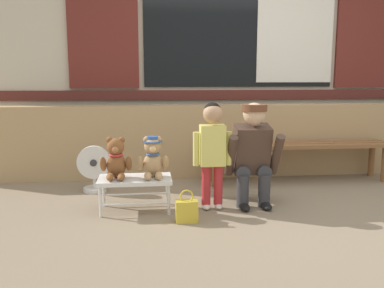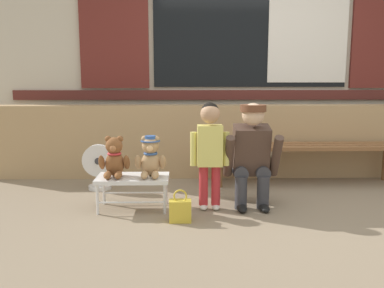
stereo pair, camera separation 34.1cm
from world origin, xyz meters
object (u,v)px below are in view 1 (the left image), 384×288
at_px(adult_crouching, 253,154).
at_px(handbag_on_ground, 187,210).
at_px(wooden_bench_long, 298,149).
at_px(small_display_bench, 135,181).
at_px(teddy_bear_with_hat, 153,158).
at_px(teddy_bear_plain, 116,160).
at_px(child_standing, 212,144).
at_px(floor_fan, 94,169).

xyz_separation_m(adult_crouching, handbag_on_ground, (-0.65, -0.41, -0.38)).
bearing_deg(wooden_bench_long, small_display_bench, -154.26).
relative_size(wooden_bench_long, small_display_bench, 3.28).
bearing_deg(adult_crouching, teddy_bear_with_hat, -176.04).
xyz_separation_m(wooden_bench_long, small_display_bench, (-1.81, -0.87, -0.11)).
height_order(wooden_bench_long, handbag_on_ground, wooden_bench_long).
distance_m(teddy_bear_plain, handbag_on_ground, 0.77).
bearing_deg(child_standing, adult_crouching, 12.45).
height_order(child_standing, adult_crouching, child_standing).
distance_m(handbag_on_ground, floor_fan, 1.34).
bearing_deg(adult_crouching, handbag_on_ground, -147.90).
distance_m(child_standing, adult_crouching, 0.42).
bearing_deg(adult_crouching, wooden_bench_long, 47.85).
xyz_separation_m(child_standing, handbag_on_ground, (-0.26, -0.32, -0.50)).
height_order(small_display_bench, adult_crouching, adult_crouching).
height_order(teddy_bear_plain, adult_crouching, adult_crouching).
height_order(teddy_bear_with_hat, adult_crouching, adult_crouching).
bearing_deg(adult_crouching, floor_fan, 158.18).
relative_size(teddy_bear_plain, adult_crouching, 0.38).
bearing_deg(floor_fan, teddy_bear_plain, -67.66).
bearing_deg(handbag_on_ground, teddy_bear_plain, 149.44).
distance_m(small_display_bench, teddy_bear_with_hat, 0.26).
distance_m(wooden_bench_long, floor_fan, 2.25).
distance_m(teddy_bear_plain, teddy_bear_with_hat, 0.32).
bearing_deg(floor_fan, adult_crouching, -21.82).
relative_size(child_standing, handbag_on_ground, 3.52).
distance_m(teddy_bear_plain, child_standing, 0.86).
bearing_deg(teddy_bear_with_hat, teddy_bear_plain, -179.87).
bearing_deg(handbag_on_ground, floor_fan, 130.27).
relative_size(teddy_bear_with_hat, handbag_on_ground, 1.34).
xyz_separation_m(teddy_bear_with_hat, floor_fan, (-0.60, 0.67, -0.23)).
bearing_deg(wooden_bench_long, floor_fan, -174.92).
distance_m(teddy_bear_plain, adult_crouching, 1.24).
height_order(small_display_bench, teddy_bear_with_hat, teddy_bear_with_hat).
bearing_deg(teddy_bear_plain, floor_fan, 112.34).
relative_size(wooden_bench_long, teddy_bear_with_hat, 5.78).
bearing_deg(floor_fan, wooden_bench_long, 5.08).
bearing_deg(teddy_bear_with_hat, wooden_bench_long, 27.82).
bearing_deg(floor_fan, teddy_bear_with_hat, -48.34).
height_order(teddy_bear_with_hat, child_standing, child_standing).
distance_m(wooden_bench_long, adult_crouching, 1.09).
xyz_separation_m(small_display_bench, floor_fan, (-0.44, 0.67, -0.03)).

